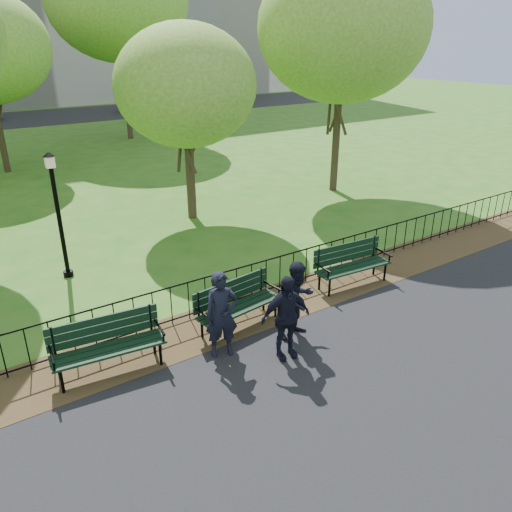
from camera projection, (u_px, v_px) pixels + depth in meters
ground at (267, 355)px, 9.48m from camera, size 120.00×120.00×0.00m
asphalt_path at (408, 473)px, 6.91m from camera, size 60.00×9.20×0.01m
dirt_strip at (226, 320)px, 10.61m from camera, size 60.00×1.60×0.01m
iron_fence at (213, 291)px, 10.80m from camera, size 24.06×0.06×1.00m
park_bench_main at (230, 303)px, 10.00m from camera, size 1.96×0.82×1.08m
park_bench_left_a at (107, 339)px, 8.82m from camera, size 2.03×0.83×1.12m
park_bench_right_a at (351, 260)px, 11.99m from camera, size 2.00×0.77×1.11m
lamppost at (58, 212)px, 11.95m from camera, size 0.28×0.28×3.15m
tree_near_e at (186, 86)px, 15.10m from camera, size 4.33×4.33×6.04m
tree_mid_e at (343, 28)px, 17.45m from camera, size 6.06×6.06×8.44m
person_left at (222, 315)px, 9.17m from camera, size 0.71×0.57×1.70m
person_mid at (298, 300)px, 9.81m from camera, size 0.81×0.48×1.60m
person_right at (286, 317)px, 9.12m from camera, size 1.03×0.56×1.66m
sedan_dark at (151, 102)px, 40.70m from camera, size 5.39×3.85×1.45m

